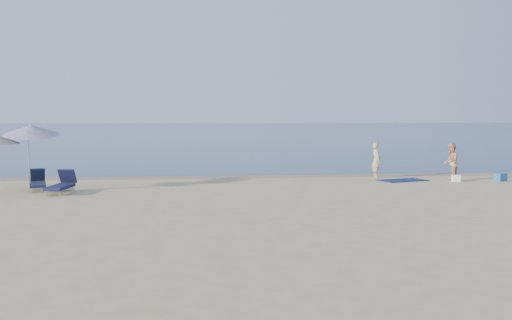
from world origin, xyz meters
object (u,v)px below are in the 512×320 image
at_px(person_left, 376,160).
at_px(blue_cooler, 501,177).
at_px(umbrella_near, 31,130).
at_px(person_right, 451,162).

xyz_separation_m(person_left, blue_cooler, (4.82, -2.03, -0.62)).
height_order(person_left, blue_cooler, person_left).
bearing_deg(umbrella_near, person_left, 6.64).
distance_m(person_right, blue_cooler, 2.16).
height_order(person_right, blue_cooler, person_right).
bearing_deg(person_right, blue_cooler, 107.46).
bearing_deg(blue_cooler, person_right, 143.02).
bearing_deg(blue_cooler, umbrella_near, 158.83).
distance_m(person_left, umbrella_near, 14.59).
relative_size(blue_cooler, umbrella_near, 0.18).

